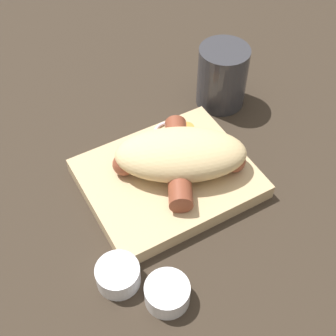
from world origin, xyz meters
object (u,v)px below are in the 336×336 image
(sausage, at_px, (179,163))
(condiment_cup_near, at_px, (118,276))
(food_tray, at_px, (168,178))
(drink_glass, at_px, (222,76))
(bread_roll, at_px, (179,152))
(condiment_cup_far, at_px, (167,294))

(sausage, height_order, condiment_cup_near, sausage)
(food_tray, distance_m, drink_glass, 0.18)
(condiment_cup_near, bearing_deg, drink_glass, -143.57)
(sausage, xyz_separation_m, condiment_cup_near, (0.13, 0.09, -0.02))
(food_tray, bearing_deg, sausage, 169.64)
(bread_roll, distance_m, sausage, 0.01)
(food_tray, distance_m, condiment_cup_near, 0.15)
(food_tray, height_order, condiment_cup_far, condiment_cup_far)
(sausage, bearing_deg, condiment_cup_near, 34.69)
(condiment_cup_far, distance_m, drink_glass, 0.33)
(condiment_cup_near, bearing_deg, sausage, -145.31)
(condiment_cup_near, distance_m, drink_glass, 0.33)
(bread_roll, bearing_deg, food_tray, 14.29)
(drink_glass, bearing_deg, condiment_cup_near, 36.43)
(food_tray, xyz_separation_m, sausage, (-0.01, 0.00, 0.02))
(drink_glass, bearing_deg, sausage, 38.04)
(drink_glass, bearing_deg, condiment_cup_far, 46.47)
(condiment_cup_near, bearing_deg, bread_roll, -143.95)
(bread_roll, bearing_deg, drink_glass, -143.19)
(bread_roll, distance_m, condiment_cup_near, 0.17)
(food_tray, relative_size, condiment_cup_far, 4.26)
(food_tray, xyz_separation_m, drink_glass, (-0.15, -0.10, 0.04))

